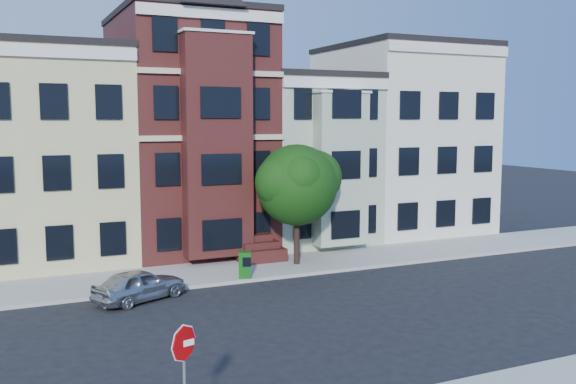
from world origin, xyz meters
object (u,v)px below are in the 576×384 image
street_tree (297,190)px  stop_sign (184,377)px  parked_car (140,285)px  newspaper_box (245,265)px

street_tree → stop_sign: (-9.23, -14.09, -2.00)m
parked_car → newspaper_box: 4.80m
parked_car → stop_sign: 11.63m
newspaper_box → parked_car: bearing=-146.5°
parked_car → stop_sign: stop_sign is taller
newspaper_box → stop_sign: bearing=-95.6°
street_tree → parked_car: (-7.81, -2.59, -2.97)m
street_tree → stop_sign: size_ratio=2.38×
parked_car → newspaper_box: size_ratio=3.22×
street_tree → parked_car: street_tree is taller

